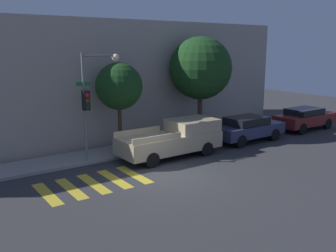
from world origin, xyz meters
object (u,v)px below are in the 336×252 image
sedan_near_corner (247,128)px  sedan_middle (305,118)px  traffic_light_pole (93,92)px  tree_midblock (201,68)px  tree_near_corner (119,87)px  pickup_truck (175,138)px

sedan_near_corner → sedan_middle: bearing=-0.0°
traffic_light_pole → sedan_middle: size_ratio=1.16×
traffic_light_pole → tree_midblock: 7.36m
sedan_middle → tree_near_corner: size_ratio=0.96×
pickup_truck → sedan_middle: 10.75m
traffic_light_pole → pickup_truck: bearing=-18.7°
tree_midblock → pickup_truck: bearing=-147.6°
pickup_truck → tree_near_corner: (-1.90, 2.22, 2.54)m
sedan_middle → traffic_light_pole: bearing=175.0°
sedan_near_corner → sedan_middle: (5.48, -0.00, 0.00)m
sedan_near_corner → tree_midblock: tree_midblock is taller
sedan_middle → tree_near_corner: bearing=170.0°
pickup_truck → sedan_near_corner: pickup_truck is taller
pickup_truck → tree_midblock: 5.28m
sedan_middle → tree_midblock: (-7.25, 2.22, 3.40)m
sedan_middle → sedan_near_corner: bearing=180.0°
traffic_light_pole → tree_near_corner: (1.86, 0.95, 0.04)m
traffic_light_pole → sedan_near_corner: size_ratio=1.15×
traffic_light_pole → sedan_near_corner: traffic_light_pole is taller
pickup_truck → sedan_near_corner: 5.27m
sedan_near_corner → sedan_middle: 5.48m
traffic_light_pole → tree_near_corner: traffic_light_pole is taller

